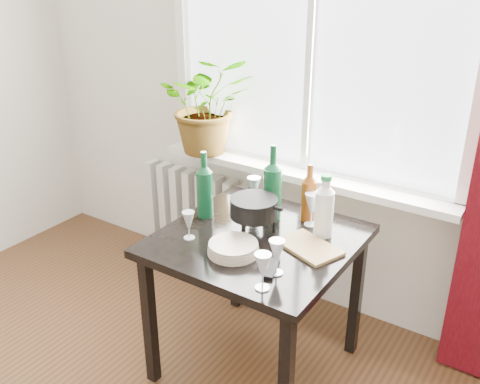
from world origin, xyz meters
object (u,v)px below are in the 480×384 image
Objects in this scene: wineglass_back_center at (312,209)px; wineglass_front_left at (189,225)px; wine_bottle_left at (205,184)px; wineglass_back_left at (254,192)px; table at (257,254)px; cutting_board at (309,247)px; tv_remote at (271,269)px; potted_plant at (207,104)px; radiator at (197,211)px; fondue_pot at (254,215)px; plate_stack at (233,248)px; wine_bottle_right at (273,181)px; cleaning_bottle at (324,205)px; wineglass_far_right at (263,271)px; bottle_amber at (309,192)px; wineglass_front_right at (277,257)px.

wineglass_back_center is 0.58m from wineglass_front_left.
wine_bottle_left is 2.05× the size of wineglass_back_left.
cutting_board reaches higher than table.
potted_plant is at bearing 121.36° from tv_remote.
radiator is 1.10m from wineglass_front_left.
tv_remote is at bearing -84.29° from wineglass_back_center.
wine_bottle_left reaches higher than fondue_pot.
fondue_pot is at bearing 98.02° from plate_stack.
plate_stack is at bearing -47.47° from potted_plant.
wine_bottle_right is (0.80, -0.42, 0.55)m from radiator.
wineglass_back_center is (-0.09, 0.06, -0.07)m from cleaning_bottle.
wine_bottle_left is (0.37, -0.53, -0.22)m from potted_plant.
tv_remote is (0.24, -0.24, -0.08)m from fondue_pot.
table is 0.35m from wineglass_front_left.
wineglass_far_right is 0.15m from tv_remote.
bottle_amber is 0.30m from fondue_pot.
potted_plant is at bearing 135.68° from wineglass_far_right.
wineglass_back_center is (0.20, 0.03, -0.11)m from wine_bottle_right.
cleaning_bottle reaches higher than wineglass_back_center.
wine_bottle_left is at bearing -150.02° from wine_bottle_right.
fondue_pot is at bearing -120.98° from bottle_amber.
wine_bottle_left is at bearing 172.59° from table.
plate_stack is (0.04, -0.39, -0.17)m from wine_bottle_right.
wineglass_far_right is (0.56, -0.38, -0.09)m from wine_bottle_left.
wine_bottle_right is at bearing 102.93° from table.
bottle_amber is at bearing 28.51° from wine_bottle_left.
potted_plant reaches higher than table.
fondue_pot is at bearing -36.55° from radiator.
wineglass_far_right reaches higher than tv_remote.
tv_remote is at bearing -101.28° from cutting_board.
wineglass_front_right is 0.93× the size of wineglass_back_left.
potted_plant is 1.25m from tv_remote.
bottle_amber is 1.75× the size of wineglass_back_center.
wine_bottle_left is (-0.33, 0.04, 0.26)m from table.
bottle_amber is at bearing 102.71° from wineglass_front_right.
table is at bearing -7.41° from wine_bottle_left.
potted_plant is at bearing 140.86° from table.
bottle_amber reaches higher than tv_remote.
wineglass_back_left is (-0.41, 0.48, 0.01)m from wineglass_front_right.
tv_remote is at bearing 164.15° from wineglass_front_right.
plate_stack is at bearing 0.74° from wineglass_front_left.
table is 0.35m from wineglass_front_right.
radiator is 0.88m from wineglass_back_left.
plate_stack is at bearing 171.13° from wineglass_front_right.
potted_plant is at bearing 125.08° from wine_bottle_left.
potted_plant reaches higher than plate_stack.
cutting_board is (0.09, -0.21, -0.08)m from wineglass_back_center.
wineglass_front_right is 1.03× the size of tv_remote.
wineglass_front_right is 0.12m from wineglass_far_right.
wine_bottle_left is (0.52, -0.59, 0.53)m from radiator.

